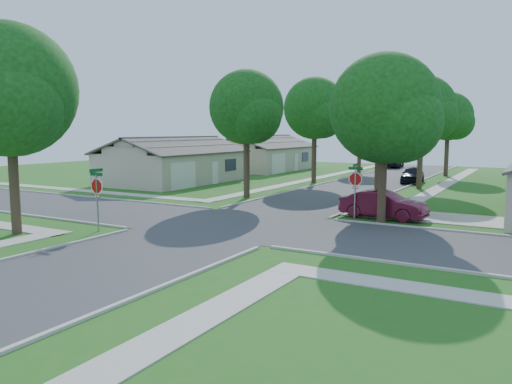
{
  "coord_description": "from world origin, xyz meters",
  "views": [
    {
      "loc": [
        13.33,
        -21.14,
        4.74
      ],
      "look_at": [
        0.66,
        0.97,
        1.6
      ],
      "focal_mm": 35.0,
      "sensor_mm": 36.0,
      "label": 1
    }
  ],
  "objects_px": {
    "tree_sw_corner": "(10,96)",
    "house_nw_far": "(264,157)",
    "tree_e_far": "(449,119)",
    "tree_w_mid": "(315,111)",
    "tree_e_near": "(381,116)",
    "tree_w_far": "(360,124)",
    "tree_ne_corner": "(386,114)",
    "stop_sign_sw": "(97,189)",
    "stop_sign_ne": "(355,181)",
    "tree_e_mid": "(423,112)",
    "tree_w_near": "(247,111)",
    "car_curb_east": "(413,174)",
    "car_curb_west": "(394,162)",
    "car_driveway": "(383,205)",
    "house_nw_near": "(175,166)"
  },
  "relations": [
    {
      "from": "tree_sw_corner",
      "to": "house_nw_far",
      "type": "bearing_deg",
      "value": 102.38
    },
    {
      "from": "tree_e_far",
      "to": "house_nw_far",
      "type": "relative_size",
      "value": 0.64
    },
    {
      "from": "tree_sw_corner",
      "to": "tree_w_mid",
      "type": "bearing_deg",
      "value": 84.3
    },
    {
      "from": "tree_e_near",
      "to": "tree_w_far",
      "type": "height_order",
      "value": "tree_e_near"
    },
    {
      "from": "tree_ne_corner",
      "to": "tree_e_far",
      "type": "bearing_deg",
      "value": 93.09
    },
    {
      "from": "stop_sign_sw",
      "to": "stop_sign_ne",
      "type": "xyz_separation_m",
      "value": [
        9.4,
        9.4,
        0.0
      ]
    },
    {
      "from": "tree_e_mid",
      "to": "house_nw_far",
      "type": "height_order",
      "value": "tree_e_mid"
    },
    {
      "from": "tree_w_near",
      "to": "tree_w_far",
      "type": "xyz_separation_m",
      "value": [
        -0.01,
        25.0,
        -0.61
      ]
    },
    {
      "from": "tree_sw_corner",
      "to": "car_curb_east",
      "type": "distance_m",
      "value": 34.51
    },
    {
      "from": "tree_w_far",
      "to": "car_curb_west",
      "type": "height_order",
      "value": "tree_w_far"
    },
    {
      "from": "tree_w_far",
      "to": "tree_w_near",
      "type": "bearing_deg",
      "value": -89.99
    },
    {
      "from": "stop_sign_ne",
      "to": "tree_ne_corner",
      "type": "distance_m",
      "value": 3.96
    },
    {
      "from": "tree_sw_corner",
      "to": "car_driveway",
      "type": "distance_m",
      "value": 19.18
    },
    {
      "from": "tree_e_near",
      "to": "house_nw_far",
      "type": "height_order",
      "value": "tree_e_near"
    },
    {
      "from": "tree_w_far",
      "to": "house_nw_far",
      "type": "distance_m",
      "value": 12.19
    },
    {
      "from": "tree_w_far",
      "to": "car_curb_west",
      "type": "distance_m",
      "value": 10.79
    },
    {
      "from": "tree_ne_corner",
      "to": "tree_e_mid",
      "type": "bearing_deg",
      "value": 95.45
    },
    {
      "from": "stop_sign_ne",
      "to": "tree_w_near",
      "type": "xyz_separation_m",
      "value": [
        -9.34,
        4.31,
        4.08
      ]
    },
    {
      "from": "tree_w_mid",
      "to": "house_nw_near",
      "type": "height_order",
      "value": "tree_w_mid"
    },
    {
      "from": "stop_sign_ne",
      "to": "car_curb_west",
      "type": "bearing_deg",
      "value": 101.48
    },
    {
      "from": "house_nw_far",
      "to": "car_curb_east",
      "type": "xyz_separation_m",
      "value": [
        19.19,
        -6.63,
        -0.74
      ]
    },
    {
      "from": "tree_w_near",
      "to": "tree_sw_corner",
      "type": "relative_size",
      "value": 0.94
    },
    {
      "from": "stop_sign_ne",
      "to": "tree_e_far",
      "type": "relative_size",
      "value": 0.34
    },
    {
      "from": "tree_e_near",
      "to": "house_nw_near",
      "type": "height_order",
      "value": "tree_e_near"
    },
    {
      "from": "house_nw_far",
      "to": "car_driveway",
      "type": "relative_size",
      "value": 2.96
    },
    {
      "from": "tree_e_near",
      "to": "tree_w_near",
      "type": "bearing_deg",
      "value": 180.0
    },
    {
      "from": "tree_ne_corner",
      "to": "car_curb_west",
      "type": "distance_m",
      "value": 40.81
    },
    {
      "from": "tree_e_near",
      "to": "tree_ne_corner",
      "type": "height_order",
      "value": "tree_ne_corner"
    },
    {
      "from": "tree_e_near",
      "to": "house_nw_far",
      "type": "distance_m",
      "value": 31.24
    },
    {
      "from": "house_nw_far",
      "to": "car_curb_east",
      "type": "relative_size",
      "value": 3.0
    },
    {
      "from": "tree_w_near",
      "to": "tree_w_mid",
      "type": "xyz_separation_m",
      "value": [
        0.0,
        12.0,
        0.37
      ]
    },
    {
      "from": "tree_w_far",
      "to": "tree_sw_corner",
      "type": "distance_m",
      "value": 41.1
    },
    {
      "from": "tree_w_mid",
      "to": "stop_sign_sw",
      "type": "bearing_deg",
      "value": -90.13
    },
    {
      "from": "tree_e_mid",
      "to": "house_nw_far",
      "type": "relative_size",
      "value": 0.68
    },
    {
      "from": "tree_w_near",
      "to": "tree_e_far",
      "type": "bearing_deg",
      "value": 69.4
    },
    {
      "from": "tree_e_far",
      "to": "car_curb_west",
      "type": "relative_size",
      "value": 1.67
    },
    {
      "from": "car_curb_east",
      "to": "car_curb_west",
      "type": "distance_m",
      "value": 19.31
    },
    {
      "from": "tree_w_mid",
      "to": "car_curb_east",
      "type": "bearing_deg",
      "value": 29.1
    },
    {
      "from": "house_nw_near",
      "to": "tree_e_far",
      "type": "bearing_deg",
      "value": 42.5
    },
    {
      "from": "car_curb_west",
      "to": "tree_w_far",
      "type": "bearing_deg",
      "value": 74.76
    },
    {
      "from": "car_driveway",
      "to": "tree_e_far",
      "type": "bearing_deg",
      "value": 7.05
    },
    {
      "from": "stop_sign_sw",
      "to": "tree_e_far",
      "type": "bearing_deg",
      "value": 76.27
    },
    {
      "from": "tree_ne_corner",
      "to": "car_driveway",
      "type": "bearing_deg",
      "value": 103.82
    },
    {
      "from": "tree_e_mid",
      "to": "tree_sw_corner",
      "type": "relative_size",
      "value": 0.96
    },
    {
      "from": "tree_e_far",
      "to": "car_driveway",
      "type": "relative_size",
      "value": 1.9
    },
    {
      "from": "tree_w_mid",
      "to": "car_curb_east",
      "type": "height_order",
      "value": "tree_w_mid"
    },
    {
      "from": "stop_sign_sw",
      "to": "tree_sw_corner",
      "type": "relative_size",
      "value": 0.31
    },
    {
      "from": "tree_e_far",
      "to": "tree_w_mid",
      "type": "relative_size",
      "value": 0.91
    },
    {
      "from": "stop_sign_sw",
      "to": "tree_w_mid",
      "type": "height_order",
      "value": "tree_w_mid"
    },
    {
      "from": "car_driveway",
      "to": "tree_e_mid",
      "type": "bearing_deg",
      "value": 9.2
    }
  ]
}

